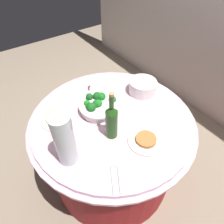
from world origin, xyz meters
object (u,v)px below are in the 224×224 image
object	(u,v)px
food_plate_noodles	(57,118)
label_placard_front	(90,86)
food_plate_peanuts	(146,140)
wine_bottle	(112,121)
serving_tongs	(115,178)
plate_stack	(143,87)
broccoli_bowl	(99,105)
decorative_fruit_vase	(65,141)

from	to	relation	value
food_plate_noodles	label_placard_front	size ratio (longest dim) A/B	4.00
food_plate_peanuts	food_plate_noodles	distance (m)	0.60
food_plate_peanuts	wine_bottle	bearing A→B (deg)	-140.38
serving_tongs	food_plate_noodles	world-z (taller)	food_plate_noodles
plate_stack	food_plate_peanuts	size ratio (longest dim) A/B	0.95
serving_tongs	food_plate_peanuts	xyz separation A→B (m)	(-0.09, 0.29, 0.01)
serving_tongs	food_plate_peanuts	size ratio (longest dim) A/B	0.73
broccoli_bowl	label_placard_front	xyz separation A→B (m)	(-0.24, 0.07, -0.01)
wine_bottle	label_placard_front	xyz separation A→B (m)	(-0.48, 0.13, -0.10)
broccoli_bowl	plate_stack	world-z (taller)	broccoli_bowl
serving_tongs	wine_bottle	bearing A→B (deg)	148.41
plate_stack	food_plate_peanuts	bearing A→B (deg)	-38.91
broccoli_bowl	decorative_fruit_vase	xyz separation A→B (m)	(0.24, -0.35, 0.12)
food_plate_peanuts	food_plate_noodles	bearing A→B (deg)	-143.24
food_plate_peanuts	decorative_fruit_vase	bearing A→B (deg)	-110.87
label_placard_front	serving_tongs	bearing A→B (deg)	-21.34
decorative_fruit_vase	food_plate_peanuts	xyz separation A→B (m)	(0.17, 0.44, -0.15)
broccoli_bowl	serving_tongs	bearing A→B (deg)	-23.47
plate_stack	wine_bottle	world-z (taller)	wine_bottle
decorative_fruit_vase	food_plate_peanuts	world-z (taller)	decorative_fruit_vase
wine_bottle	serving_tongs	size ratio (longest dim) A/B	2.10
food_plate_noodles	food_plate_peanuts	bearing A→B (deg)	36.76
plate_stack	label_placard_front	bearing A→B (deg)	-130.63
wine_bottle	food_plate_peanuts	distance (m)	0.25
decorative_fruit_vase	label_placard_front	bearing A→B (deg)	138.25
food_plate_noodles	broccoli_bowl	bearing A→B (deg)	73.70
broccoli_bowl	decorative_fruit_vase	distance (m)	0.44
food_plate_peanuts	label_placard_front	xyz separation A→B (m)	(-0.65, -0.01, 0.02)
plate_stack	decorative_fruit_vase	world-z (taller)	decorative_fruit_vase
plate_stack	serving_tongs	distance (m)	0.76
food_plate_noodles	wine_bottle	bearing A→B (deg)	35.17
plate_stack	food_plate_noodles	bearing A→B (deg)	-99.01
decorative_fruit_vase	plate_stack	bearing A→B (deg)	105.97
plate_stack	broccoli_bowl	bearing A→B (deg)	-93.52
label_placard_front	decorative_fruit_vase	bearing A→B (deg)	-41.75
wine_bottle	food_plate_noodles	world-z (taller)	wine_bottle
plate_stack	serving_tongs	world-z (taller)	plate_stack
plate_stack	wine_bottle	xyz separation A→B (m)	(0.21, -0.44, 0.08)
wine_bottle	plate_stack	bearing A→B (deg)	115.54
plate_stack	label_placard_front	world-z (taller)	plate_stack
food_plate_peanuts	label_placard_front	size ratio (longest dim) A/B	4.00
broccoli_bowl	label_placard_front	world-z (taller)	broccoli_bowl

